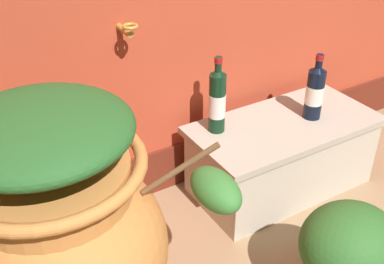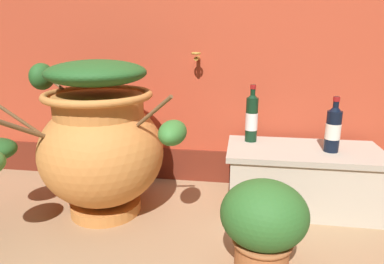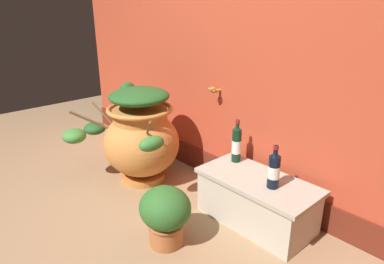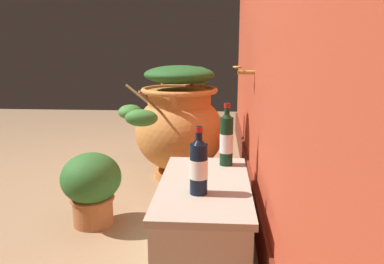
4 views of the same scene
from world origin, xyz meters
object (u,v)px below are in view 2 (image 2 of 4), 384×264
wine_bottle_middle (333,127)px  terracotta_urn (99,141)px  wine_bottle_left (252,117)px  potted_shrub (263,223)px

wine_bottle_middle → terracotta_urn: bearing=-170.1°
wine_bottle_left → potted_shrub: 0.76m
wine_bottle_left → potted_shrub: size_ratio=0.82×
terracotta_urn → potted_shrub: size_ratio=2.61×
wine_bottle_left → wine_bottle_middle: wine_bottle_left is taller
wine_bottle_left → potted_shrub: bearing=-86.4°
wine_bottle_left → potted_shrub: (0.04, -0.71, -0.26)m
wine_bottle_middle → potted_shrub: bearing=-122.0°
wine_bottle_middle → wine_bottle_left: bearing=163.5°
terracotta_urn → wine_bottle_left: bearing=23.1°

